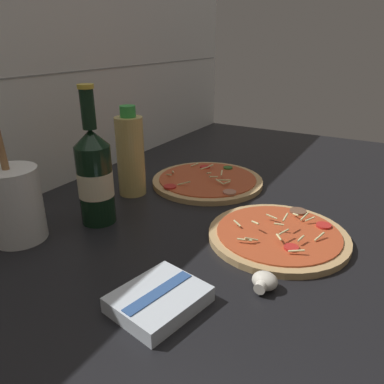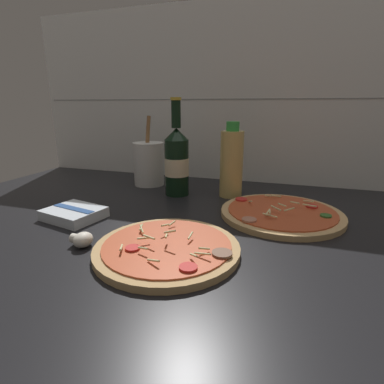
% 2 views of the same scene
% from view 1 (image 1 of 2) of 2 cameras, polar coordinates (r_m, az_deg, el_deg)
% --- Properties ---
extents(counter_slab, '(1.60, 0.90, 0.03)m').
position_cam_1_polar(counter_slab, '(0.83, 6.26, -3.91)').
color(counter_slab, black).
rests_on(counter_slab, ground).
extents(tile_backsplash, '(1.60, 0.01, 0.60)m').
position_cam_1_polar(tile_backsplash, '(1.01, -18.32, 16.98)').
color(tile_backsplash, white).
rests_on(tile_backsplash, ground).
extents(pizza_near, '(0.26, 0.26, 0.05)m').
position_cam_1_polar(pizza_near, '(0.73, 13.01, -6.43)').
color(pizza_near, tan).
rests_on(pizza_near, counter_slab).
extents(pizza_far, '(0.29, 0.29, 0.04)m').
position_cam_1_polar(pizza_far, '(0.98, 2.37, 1.71)').
color(pizza_far, tan).
rests_on(pizza_far, counter_slab).
extents(beer_bottle, '(0.07, 0.07, 0.28)m').
position_cam_1_polar(beer_bottle, '(0.77, -14.59, 2.47)').
color(beer_bottle, black).
rests_on(beer_bottle, counter_slab).
extents(oil_bottle, '(0.07, 0.07, 0.21)m').
position_cam_1_polar(oil_bottle, '(0.90, -9.35, 5.61)').
color(oil_bottle, '#D6B766').
rests_on(oil_bottle, counter_slab).
extents(mushroom_left, '(0.04, 0.04, 0.03)m').
position_cam_1_polar(mushroom_left, '(0.59, 10.96, -13.24)').
color(mushroom_left, white).
rests_on(mushroom_left, counter_slab).
extents(utensil_crock, '(0.10, 0.10, 0.22)m').
position_cam_1_polar(utensil_crock, '(0.76, -25.40, -1.65)').
color(utensil_crock, silver).
rests_on(utensil_crock, counter_slab).
extents(dish_towel, '(0.14, 0.13, 0.03)m').
position_cam_1_polar(dish_towel, '(0.55, -5.05, -15.98)').
color(dish_towel, silver).
rests_on(dish_towel, counter_slab).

